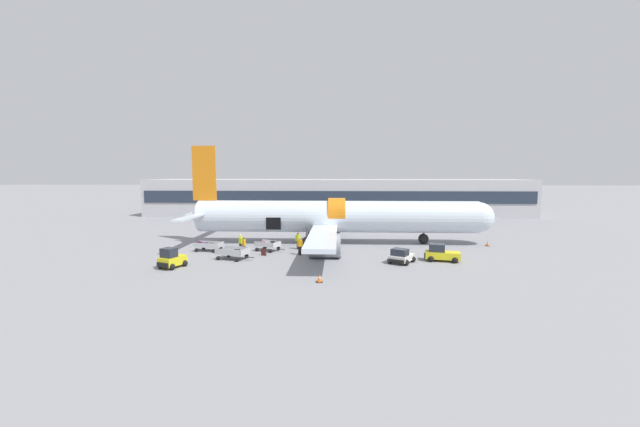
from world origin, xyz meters
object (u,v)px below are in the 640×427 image
at_px(baggage_cart_loading, 268,246).
at_px(suitcase_on_tarmac_upright, 264,252).
at_px(airplane, 333,217).
at_px(ground_crew_loader_b, 300,246).
at_px(baggage_cart_queued, 234,254).
at_px(baggage_tug_rear, 401,257).
at_px(ground_crew_supervisor, 241,242).
at_px(ground_crew_loader_a, 298,240).
at_px(baggage_tug_lead, 441,254).
at_px(baggage_cart_empty, 209,246).
at_px(baggage_tug_mid, 172,259).
at_px(ground_crew_driver, 244,245).

height_order(baggage_cart_loading, suitcase_on_tarmac_upright, baggage_cart_loading).
relative_size(airplane, ground_crew_loader_b, 20.17).
height_order(baggage_cart_queued, ground_crew_loader_b, ground_crew_loader_b).
distance_m(baggage_cart_queued, ground_crew_loader_b, 6.61).
bearing_deg(baggage_tug_rear, airplane, 122.41).
bearing_deg(ground_crew_loader_b, ground_crew_supervisor, 166.45).
bearing_deg(ground_crew_loader_b, baggage_tug_rear, -18.08).
distance_m(baggage_cart_loading, ground_crew_loader_a, 3.33).
xyz_separation_m(baggage_tug_lead, suitcase_on_tarmac_upright, (-17.21, 1.64, -0.34)).
relative_size(baggage_tug_lead, baggage_cart_loading, 1.01).
relative_size(baggage_tug_rear, baggage_cart_empty, 0.78).
relative_size(baggage_tug_mid, baggage_cart_loading, 0.77).
xyz_separation_m(baggage_tug_rear, ground_crew_driver, (-15.59, 3.82, 0.29)).
distance_m(airplane, baggage_cart_loading, 8.86).
xyz_separation_m(airplane, baggage_cart_queued, (-9.40, -9.32, -2.52)).
height_order(baggage_cart_loading, ground_crew_supervisor, ground_crew_supervisor).
height_order(baggage_tug_lead, baggage_tug_mid, baggage_tug_mid).
height_order(baggage_cart_empty, suitcase_on_tarmac_upright, baggage_cart_empty).
bearing_deg(ground_crew_loader_b, baggage_cart_empty, 170.84).
relative_size(baggage_tug_lead, ground_crew_driver, 2.04).
relative_size(ground_crew_loader_b, ground_crew_driver, 1.08).
height_order(baggage_tug_mid, ground_crew_supervisor, ground_crew_supervisor).
bearing_deg(ground_crew_loader_a, baggage_cart_empty, -171.08).
bearing_deg(baggage_cart_loading, airplane, 36.92).
height_order(airplane, baggage_tug_lead, airplane).
distance_m(baggage_tug_rear, baggage_cart_queued, 15.91).
height_order(baggage_tug_lead, ground_crew_driver, ground_crew_driver).
xyz_separation_m(baggage_tug_mid, ground_crew_loader_b, (10.70, 5.95, 0.23)).
height_order(airplane, baggage_cart_queued, airplane).
bearing_deg(ground_crew_supervisor, baggage_cart_queued, -85.80).
bearing_deg(airplane, ground_crew_driver, -144.93).
bearing_deg(baggage_cart_queued, baggage_tug_lead, 0.48).
bearing_deg(ground_crew_loader_b, airplane, 65.50).
xyz_separation_m(airplane, baggage_tug_lead, (10.39, -9.15, -2.37)).
bearing_deg(suitcase_on_tarmac_upright, baggage_cart_loading, 89.17).
relative_size(baggage_tug_lead, suitcase_on_tarmac_upright, 4.22).
bearing_deg(ground_crew_loader_a, ground_crew_loader_b, -81.03).
height_order(baggage_cart_loading, baggage_cart_queued, baggage_cart_queued).
distance_m(baggage_tug_rear, baggage_cart_empty, 20.21).
height_order(baggage_cart_queued, baggage_cart_empty, baggage_cart_queued).
relative_size(baggage_tug_lead, baggage_tug_rear, 1.15).
bearing_deg(baggage_cart_queued, baggage_cart_loading, 58.21).
height_order(baggage_tug_rear, ground_crew_driver, ground_crew_driver).
height_order(ground_crew_loader_a, ground_crew_driver, ground_crew_loader_a).
bearing_deg(baggage_cart_queued, baggage_tug_mid, -140.85).
relative_size(baggage_tug_rear, ground_crew_loader_b, 1.64).
bearing_deg(baggage_tug_lead, ground_crew_loader_a, 159.76).
xyz_separation_m(baggage_tug_mid, baggage_cart_loading, (7.13, 7.89, -0.20)).
relative_size(baggage_cart_queued, ground_crew_loader_b, 2.15).
bearing_deg(baggage_tug_rear, ground_crew_loader_b, 161.92).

